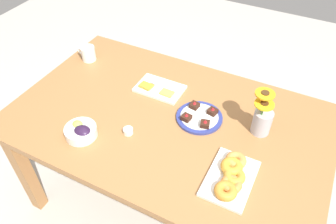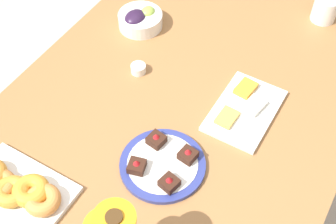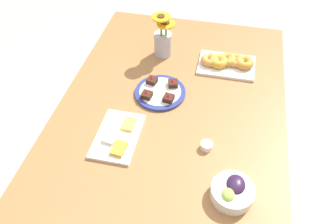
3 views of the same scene
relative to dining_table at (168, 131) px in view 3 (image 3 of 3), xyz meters
The scene contains 8 objects.
ground_plane 0.65m from the dining_table, ahead, with size 6.00×6.00×0.00m, color #B7B2A8.
dining_table is the anchor object (origin of this frame).
grape_bowl 0.45m from the dining_table, 43.38° to the left, with size 0.15×0.15×0.07m.
cheese_platter 0.25m from the dining_table, 50.52° to the right, with size 0.26×0.17×0.03m.
croissant_platter 0.47m from the dining_table, 152.32° to the left, with size 0.19×0.29×0.05m.
jam_cup_honey 0.24m from the dining_table, 55.85° to the left, with size 0.05×0.05×0.03m.
dessert_plate 0.19m from the dining_table, 154.87° to the right, with size 0.23×0.23×0.05m.
flower_vase 0.48m from the dining_table, 164.88° to the right, with size 0.11×0.11×0.24m.
Camera 3 is at (0.92, 0.20, 1.79)m, focal length 35.00 mm.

